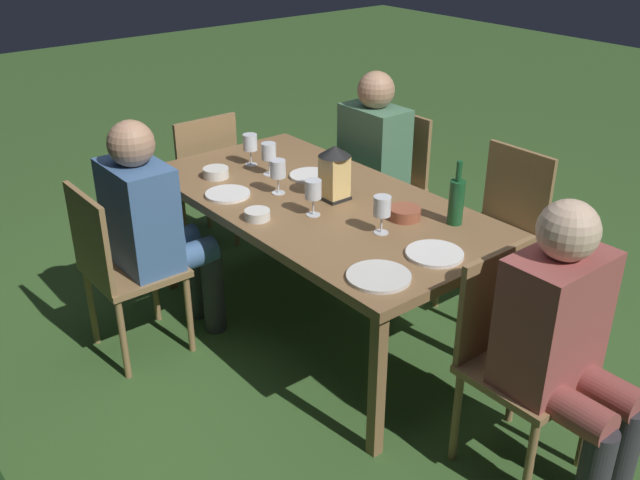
# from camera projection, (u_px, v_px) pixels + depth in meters

# --- Properties ---
(ground_plane) EXTENTS (16.00, 16.00, 0.00)m
(ground_plane) POSITION_uv_depth(u_px,v_px,m) (320.00, 327.00, 3.69)
(ground_plane) COLOR #385B28
(dining_table) EXTENTS (1.84, 0.94, 0.72)m
(dining_table) POSITION_uv_depth(u_px,v_px,m) (320.00, 209.00, 3.39)
(dining_table) COLOR olive
(dining_table) RESTS_ON ground
(chair_side_right_b) EXTENTS (0.42, 0.40, 0.87)m
(chair_side_right_b) POSITION_uv_depth(u_px,v_px,m) (119.00, 265.00, 3.28)
(chair_side_right_b) COLOR #937047
(chair_side_right_b) RESTS_ON ground
(person_in_blue) EXTENTS (0.38, 0.47, 1.15)m
(person_in_blue) POSITION_uv_depth(u_px,v_px,m) (154.00, 224.00, 3.32)
(person_in_blue) COLOR #426699
(person_in_blue) RESTS_ON ground
(chair_head_far) EXTENTS (0.40, 0.42, 0.87)m
(chair_head_far) POSITION_uv_depth(u_px,v_px,m) (199.00, 176.00, 4.29)
(chair_head_far) COLOR #937047
(chair_head_far) RESTS_ON ground
(chair_side_left_a) EXTENTS (0.42, 0.40, 0.87)m
(chair_side_left_a) POSITION_uv_depth(u_px,v_px,m) (500.00, 225.00, 3.67)
(chair_side_left_a) COLOR #937047
(chair_side_left_a) RESTS_ON ground
(chair_head_near) EXTENTS (0.40, 0.42, 0.87)m
(chair_head_near) POSITION_uv_depth(u_px,v_px,m) (515.00, 353.00, 2.66)
(chair_head_near) COLOR #937047
(chair_head_near) RESTS_ON ground
(person_in_rust) EXTENTS (0.48, 0.38, 1.15)m
(person_in_rust) POSITION_uv_depth(u_px,v_px,m) (566.00, 342.00, 2.46)
(person_in_rust) COLOR #9E4C47
(person_in_rust) RESTS_ON ground
(chair_side_left_b) EXTENTS (0.42, 0.40, 0.87)m
(chair_side_left_b) POSITION_uv_depth(u_px,v_px,m) (389.00, 179.00, 4.25)
(chair_side_left_b) COLOR #937047
(chair_side_left_b) RESTS_ON ground
(person_in_green) EXTENTS (0.38, 0.47, 1.15)m
(person_in_green) POSITION_uv_depth(u_px,v_px,m) (365.00, 162.00, 4.07)
(person_in_green) COLOR #4C7A5B
(person_in_green) RESTS_ON ground
(lantern_centerpiece) EXTENTS (0.15, 0.15, 0.27)m
(lantern_centerpiece) POSITION_uv_depth(u_px,v_px,m) (334.00, 170.00, 3.31)
(lantern_centerpiece) COLOR black
(lantern_centerpiece) RESTS_ON dining_table
(green_bottle_on_table) EXTENTS (0.07, 0.07, 0.29)m
(green_bottle_on_table) POSITION_uv_depth(u_px,v_px,m) (456.00, 201.00, 3.08)
(green_bottle_on_table) COLOR #195128
(green_bottle_on_table) RESTS_ON dining_table
(wine_glass_a) EXTENTS (0.08, 0.08, 0.17)m
(wine_glass_a) POSITION_uv_depth(u_px,v_px,m) (313.00, 191.00, 3.16)
(wine_glass_a) COLOR silver
(wine_glass_a) RESTS_ON dining_table
(wine_glass_b) EXTENTS (0.08, 0.08, 0.17)m
(wine_glass_b) POSITION_uv_depth(u_px,v_px,m) (382.00, 208.00, 2.99)
(wine_glass_b) COLOR silver
(wine_glass_b) RESTS_ON dining_table
(wine_glass_c) EXTENTS (0.08, 0.08, 0.17)m
(wine_glass_c) POSITION_uv_depth(u_px,v_px,m) (250.00, 144.00, 3.74)
(wine_glass_c) COLOR silver
(wine_glass_c) RESTS_ON dining_table
(wine_glass_d) EXTENTS (0.08, 0.08, 0.17)m
(wine_glass_d) POSITION_uv_depth(u_px,v_px,m) (269.00, 153.00, 3.61)
(wine_glass_d) COLOR silver
(wine_glass_d) RESTS_ON dining_table
(wine_glass_e) EXTENTS (0.08, 0.08, 0.17)m
(wine_glass_e) POSITION_uv_depth(u_px,v_px,m) (278.00, 170.00, 3.39)
(wine_glass_e) COLOR silver
(wine_glass_e) RESTS_ON dining_table
(plate_a) EXTENTS (0.25, 0.25, 0.01)m
(plate_a) POSITION_uv_depth(u_px,v_px,m) (379.00, 276.00, 2.69)
(plate_a) COLOR silver
(plate_a) RESTS_ON dining_table
(plate_b) EXTENTS (0.22, 0.22, 0.01)m
(plate_b) POSITION_uv_depth(u_px,v_px,m) (228.00, 194.00, 3.41)
(plate_b) COLOR white
(plate_b) RESTS_ON dining_table
(plate_c) EXTENTS (0.22, 0.22, 0.01)m
(plate_c) POSITION_uv_depth(u_px,v_px,m) (311.00, 176.00, 3.63)
(plate_c) COLOR white
(plate_c) RESTS_ON dining_table
(plate_d) EXTENTS (0.23, 0.23, 0.01)m
(plate_d) POSITION_uv_depth(u_px,v_px,m) (435.00, 254.00, 2.86)
(plate_d) COLOR white
(plate_d) RESTS_ON dining_table
(bowl_olives) EXTENTS (0.13, 0.13, 0.05)m
(bowl_olives) POSITION_uv_depth(u_px,v_px,m) (216.00, 172.00, 3.62)
(bowl_olives) COLOR silver
(bowl_olives) RESTS_ON dining_table
(bowl_bread) EXTENTS (0.12, 0.12, 0.04)m
(bowl_bread) POSITION_uv_depth(u_px,v_px,m) (257.00, 214.00, 3.16)
(bowl_bread) COLOR silver
(bowl_bread) RESTS_ON dining_table
(bowl_salad) EXTENTS (0.14, 0.14, 0.05)m
(bowl_salad) POSITION_uv_depth(u_px,v_px,m) (405.00, 213.00, 3.16)
(bowl_salad) COLOR #9E5138
(bowl_salad) RESTS_ON dining_table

